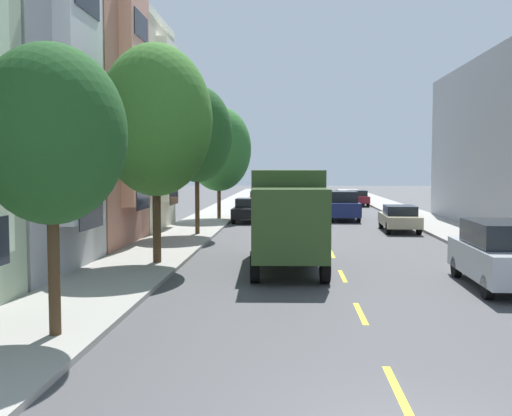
# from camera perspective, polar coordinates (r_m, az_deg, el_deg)

# --- Properties ---
(ground_plane) EXTENTS (160.00, 160.00, 0.00)m
(ground_plane) POSITION_cam_1_polar(r_m,az_deg,el_deg) (37.63, 5.82, -1.52)
(ground_plane) COLOR #424244
(sidewalk_left) EXTENTS (3.20, 120.00, 0.14)m
(sidewalk_left) POSITION_cam_1_polar(r_m,az_deg,el_deg) (36.00, -5.41, -1.64)
(sidewalk_left) COLOR #99968E
(sidewalk_left) RESTS_ON ground_plane
(sidewalk_right) EXTENTS (3.20, 120.00, 0.14)m
(sidewalk_right) POSITION_cam_1_polar(r_m,az_deg,el_deg) (36.66, 17.12, -1.70)
(sidewalk_right) COLOR #99968E
(sidewalk_right) RESTS_ON ground_plane
(lane_centerline_dashes) EXTENTS (0.14, 47.20, 0.01)m
(lane_centerline_dashes) POSITION_cam_1_polar(r_m,az_deg,el_deg) (32.16, 6.25, -2.42)
(lane_centerline_dashes) COLOR yellow
(lane_centerline_dashes) RESTS_ON ground_plane
(townhouse_fourth_cream) EXTENTS (14.01, 6.77, 11.57)m
(townhouse_fourth_cream) POSITION_cam_1_polar(r_m,az_deg,el_deg) (35.91, -19.17, 6.95)
(townhouse_fourth_cream) COLOR beige
(townhouse_fourth_cream) RESTS_ON ground_plane
(street_tree_nearest) EXTENTS (2.98, 2.98, 5.79)m
(street_tree_nearest) POSITION_cam_1_polar(r_m,az_deg,el_deg) (12.66, -18.72, 6.54)
(street_tree_nearest) COLOR #47331E
(street_tree_nearest) RESTS_ON sidewalk_left
(street_tree_second) EXTENTS (3.98, 3.98, 7.67)m
(street_tree_second) POSITION_cam_1_polar(r_m,az_deg,el_deg) (21.65, -9.42, 8.14)
(street_tree_second) COLOR #47331E
(street_tree_second) RESTS_ON sidewalk_left
(street_tree_third) EXTENTS (3.57, 3.57, 7.46)m
(street_tree_third) POSITION_cam_1_polar(r_m,az_deg,el_deg) (30.81, -5.59, 6.92)
(street_tree_third) COLOR #47331E
(street_tree_third) RESTS_ON sidewalk_left
(street_tree_farthest) EXTENTS (4.26, 4.26, 7.37)m
(street_tree_farthest) POSITION_cam_1_polar(r_m,az_deg,el_deg) (40.03, -3.52, 5.58)
(street_tree_farthest) COLOR #47331E
(street_tree_farthest) RESTS_ON sidewalk_left
(delivery_box_truck) EXTENTS (2.66, 7.60, 3.40)m
(delivery_box_truck) POSITION_cam_1_polar(r_m,az_deg,el_deg) (21.34, 2.93, -0.39)
(delivery_box_truck) COLOR #2D471E
(delivery_box_truck) RESTS_ON ground_plane
(parked_hatchback_black) EXTENTS (1.79, 4.02, 1.50)m
(parked_hatchback_black) POSITION_cam_1_polar(r_m,az_deg,el_deg) (38.84, -0.79, -0.21)
(parked_hatchback_black) COLOR black
(parked_hatchback_black) RESTS_ON ground_plane
(parked_sedan_burgundy) EXTENTS (1.85, 4.52, 1.43)m
(parked_sedan_burgundy) POSITION_cam_1_polar(r_m,az_deg,el_deg) (55.87, 9.48, 0.96)
(parked_sedan_burgundy) COLOR maroon
(parked_sedan_burgundy) RESTS_ON ground_plane
(parked_suv_silver) EXTENTS (2.05, 4.84, 1.93)m
(parked_suv_silver) POSITION_cam_1_polar(r_m,az_deg,el_deg) (19.00, 22.10, -4.03)
(parked_suv_silver) COLOR #B2B5BA
(parked_suv_silver) RESTS_ON ground_plane
(parked_sedan_champagne) EXTENTS (1.93, 4.55, 1.43)m
(parked_sedan_champagne) POSITION_cam_1_polar(r_m,az_deg,el_deg) (34.00, 13.34, -0.90)
(parked_sedan_champagne) COLOR tan
(parked_sedan_champagne) RESTS_ON ground_plane
(parked_sedan_orange) EXTENTS (1.91, 4.54, 1.43)m
(parked_sedan_orange) POSITION_cam_1_polar(r_m,az_deg,el_deg) (53.11, 0.34, 0.87)
(parked_sedan_orange) COLOR orange
(parked_sedan_orange) RESTS_ON ground_plane
(moving_navy_sedan) EXTENTS (1.95, 4.80, 1.93)m
(moving_navy_sedan) POSITION_cam_1_polar(r_m,az_deg,el_deg) (40.62, 8.18, 0.25)
(moving_navy_sedan) COLOR navy
(moving_navy_sedan) RESTS_ON ground_plane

